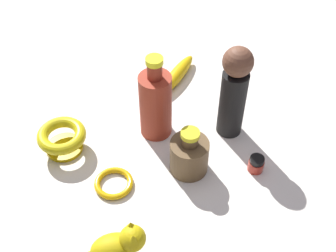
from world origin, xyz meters
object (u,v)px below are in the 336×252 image
bowl (62,138)px  bottle_tall (154,104)px  nail_polish_jar (256,164)px  bangle (114,183)px  bottle_short (189,155)px  person_figure_adult (234,91)px  cat_figurine (120,245)px  banana (177,75)px

bowl → bottle_tall: 0.24m
nail_polish_jar → bowl: 0.47m
bangle → bowl: bearing=-157.6°
bottle_short → nail_polish_jar: size_ratio=3.06×
bangle → person_figure_adult: bearing=94.8°
nail_polish_jar → bottle_tall: size_ratio=0.18×
bottle_tall → person_figure_adult: bearing=64.0°
nail_polish_jar → bowl: (-0.27, -0.38, 0.02)m
bottle_short → person_figure_adult: 0.19m
cat_figurine → banana: 0.56m
cat_figurine → bottle_tall: size_ratio=0.55×
person_figure_adult → bowl: bearing=-108.4°
bangle → banana: 0.40m
cat_figurine → person_figure_adult: 0.44m
bottle_short → bottle_tall: (-0.15, -0.02, 0.05)m
bottle_tall → bangle: bearing=-55.4°
bottle_short → bowl: bearing=-128.5°
bottle_short → bottle_tall: size_ratio=0.54×
bangle → banana: size_ratio=0.48×
bottle_short → bottle_tall: 0.15m
cat_figurine → bangle: size_ratio=1.42×
cat_figurine → bottle_short: (-0.13, 0.23, 0.01)m
banana → person_figure_adult: size_ratio=0.74×
cat_figurine → bangle: 0.18m
cat_figurine → bottle_tall: (-0.28, 0.21, 0.06)m
person_figure_adult → bottle_tall: bearing=-116.0°
nail_polish_jar → bowl: bearing=-125.3°
nail_polish_jar → person_figure_adult: (-0.14, 0.01, 0.11)m
banana → bowl: bowl is taller
nail_polish_jar → person_figure_adult: size_ratio=0.16×
nail_polish_jar → bangle: size_ratio=0.45×
bowl → bottle_tall: bearing=77.9°
cat_figurine → bowl: size_ratio=1.09×
bottle_tall → nail_polish_jar: bearing=35.1°
bangle → bowl: 0.18m
nail_polish_jar → bottle_tall: 0.28m
nail_polish_jar → banana: nail_polish_jar is taller
cat_figurine → person_figure_adult: bearing=116.8°
nail_polish_jar → bangle: bearing=-109.4°
nail_polish_jar → bowl: size_ratio=0.34×
banana → bottle_tall: (0.15, -0.14, 0.08)m
bottle_short → bangle: bearing=-101.0°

